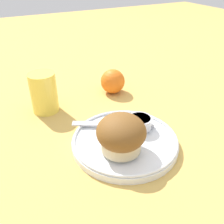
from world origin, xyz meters
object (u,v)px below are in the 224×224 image
(muffin, at_px, (121,134))
(butter_knife, at_px, (113,124))
(juice_glass, at_px, (44,93))
(orange_fruit, at_px, (113,81))

(muffin, xyz_separation_m, butter_knife, (0.02, 0.08, -0.03))
(muffin, relative_size, juice_glass, 0.93)
(butter_knife, bearing_deg, juice_glass, 152.72)
(muffin, bearing_deg, butter_knife, 73.08)
(muffin, height_order, juice_glass, juice_glass)
(muffin, relative_size, butter_knife, 0.57)
(juice_glass, bearing_deg, butter_knife, -57.04)
(juice_glass, bearing_deg, orange_fruit, 3.26)
(butter_knife, distance_m, orange_fruit, 0.20)
(butter_knife, height_order, orange_fruit, orange_fruit)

